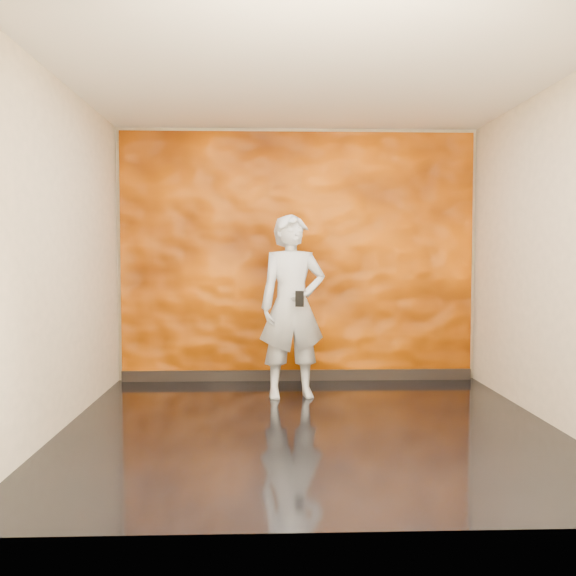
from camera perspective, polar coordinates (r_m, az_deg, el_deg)
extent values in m
cube|color=black|center=(5.37, 1.95, -12.26)|extent=(4.00, 4.00, 0.01)
cube|color=#B4A68E|center=(7.17, 0.85, 2.94)|extent=(4.00, 0.02, 2.80)
cube|color=#B4A68E|center=(3.19, 4.51, 2.86)|extent=(4.00, 0.02, 2.80)
cube|color=#B4A68E|center=(5.42, -19.65, 2.75)|extent=(0.02, 4.00, 2.80)
cube|color=#B4A68E|center=(5.68, 22.56, 2.69)|extent=(0.02, 4.00, 2.80)
cube|color=white|center=(5.36, 2.00, 18.05)|extent=(4.00, 4.00, 0.01)
cube|color=#F76900|center=(7.13, 0.87, 2.78)|extent=(3.90, 0.06, 2.75)
cube|color=black|center=(7.22, 0.88, -7.75)|extent=(3.90, 0.04, 0.12)
imported|color=#939AA3|center=(6.29, 0.39, -1.64)|extent=(0.72, 0.53, 1.80)
cube|color=black|center=(6.04, 1.04, -0.96)|extent=(0.08, 0.04, 0.15)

